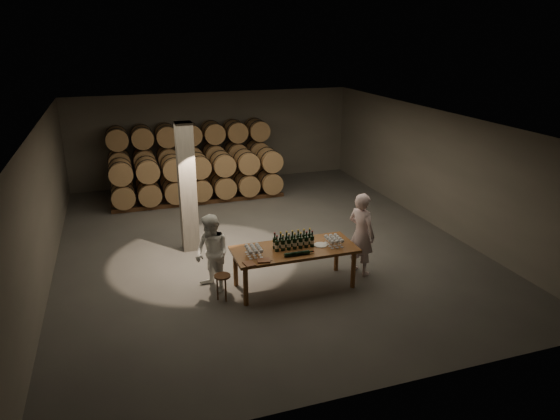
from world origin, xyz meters
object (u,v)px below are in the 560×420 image
object	(u,v)px
bottle_cluster	(294,242)
person_woman	(212,254)
tasting_table	(294,253)
person_man	(361,234)
notebook_near	(264,260)
plate	(321,245)
stool	(222,280)

from	to	relation	value
bottle_cluster	person_woman	world-z (taller)	person_woman
tasting_table	person_man	bearing A→B (deg)	5.48
notebook_near	person_man	world-z (taller)	person_man
bottle_cluster	person_woman	size ratio (longest dim) A/B	0.52
bottle_cluster	plate	distance (m)	0.60
notebook_near	person_man	bearing A→B (deg)	23.40
plate	person_man	world-z (taller)	person_man
tasting_table	stool	xyz separation A→B (m)	(-1.57, -0.07, -0.34)
stool	person_man	distance (m)	3.25
plate	person_man	xyz separation A→B (m)	(1.06, 0.19, 0.04)
bottle_cluster	person_man	world-z (taller)	person_man
stool	person_man	size ratio (longest dim) A/B	0.29
bottle_cluster	person_man	size ratio (longest dim) A/B	0.46
tasting_table	notebook_near	world-z (taller)	notebook_near
bottle_cluster	stool	bearing A→B (deg)	-176.15
plate	stool	size ratio (longest dim) A/B	0.53
plate	person_woman	bearing A→B (deg)	169.15
bottle_cluster	plate	size ratio (longest dim) A/B	2.99
bottle_cluster	plate	xyz separation A→B (m)	(0.59, -0.08, -0.12)
tasting_table	notebook_near	bearing A→B (deg)	-153.28
plate	person_man	distance (m)	1.08
bottle_cluster	stool	xyz separation A→B (m)	(-1.56, -0.10, -0.58)
person_man	person_woman	size ratio (longest dim) A/B	1.13
person_woman	notebook_near	bearing A→B (deg)	21.60
plate	person_man	size ratio (longest dim) A/B	0.15
notebook_near	person_woman	bearing A→B (deg)	148.48
stool	person_woman	size ratio (longest dim) A/B	0.33
plate	notebook_near	xyz separation A→B (m)	(-1.37, -0.36, 0.01)
tasting_table	stool	distance (m)	1.61
plate	notebook_near	distance (m)	1.42
notebook_near	stool	distance (m)	0.96
plate	stool	bearing A→B (deg)	-179.20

